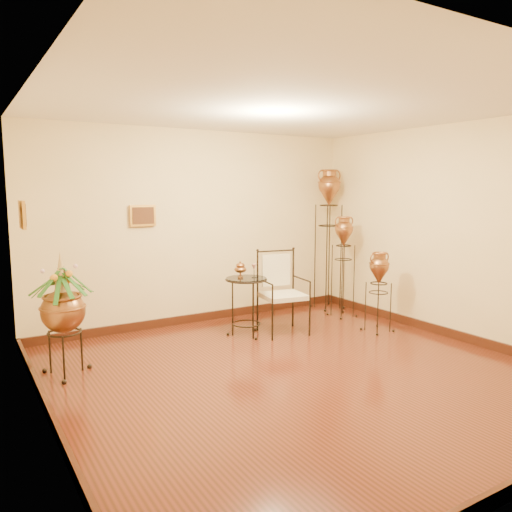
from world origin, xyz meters
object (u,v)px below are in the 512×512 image
amphora_mid (343,266)px  side_table (246,305)px  planter_urn (63,306)px  amphora_tall (328,238)px  armchair (283,293)px

amphora_mid → side_table: size_ratio=1.58×
planter_urn → side_table: 2.40m
amphora_tall → side_table: 2.18m
amphora_mid → side_table: amphora_mid is taller
amphora_mid → armchair: amphora_mid is taller
amphora_tall → armchair: size_ratio=2.04×
planter_urn → armchair: size_ratio=1.19×
amphora_tall → side_table: (-1.94, -0.66, -0.76)m
planter_urn → amphora_mid: bearing=5.0°
armchair → side_table: size_ratio=1.13×
amphora_tall → armchair: (-1.45, -0.83, -0.61)m
amphora_mid → planter_urn: 4.17m
amphora_mid → amphora_tall: bearing=74.9°
armchair → amphora_tall: bearing=38.8°
amphora_tall → amphora_mid: (-0.15, -0.54, -0.38)m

